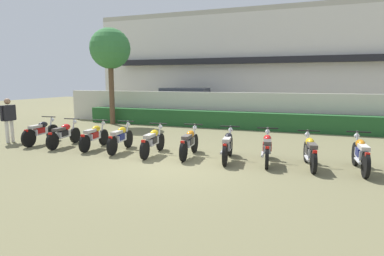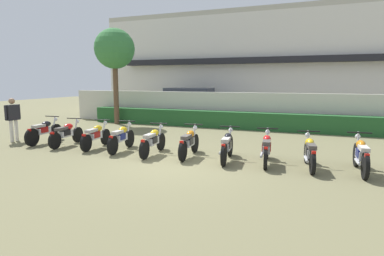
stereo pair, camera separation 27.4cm
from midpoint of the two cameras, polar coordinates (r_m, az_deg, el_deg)
name	(u,v)px [view 1 (the left image)]	position (r m, az deg, el deg)	size (l,w,h in m)	color
ground	(177,164)	(9.09, -3.60, -6.43)	(60.00, 60.00, 0.00)	olive
building	(260,66)	(23.27, 11.52, 10.74)	(21.20, 6.50, 6.70)	silver
compound_wall	(238,110)	(16.49, 7.61, 3.23)	(20.14, 0.30, 1.73)	beige
hedge_row	(235,120)	(15.86, 7.03, 1.39)	(16.11, 0.70, 0.82)	#235628
parked_car	(187,104)	(19.38, -1.21, 4.28)	(4.60, 2.28, 1.89)	navy
tree_near_inspector	(110,50)	(17.84, -14.67, 13.24)	(2.10, 2.10, 5.02)	brown
motorcycle_in_row_0	(41,132)	(13.19, -25.64, -0.58)	(0.60, 1.90, 0.98)	black
motorcycle_in_row_1	(64,134)	(12.39, -22.24, -0.98)	(0.60, 1.88, 0.95)	black
motorcycle_in_row_2	(94,136)	(11.60, -17.49, -1.34)	(0.60, 1.83, 0.95)	black
motorcycle_in_row_3	(120,138)	(10.94, -13.21, -1.71)	(0.60, 1.84, 0.96)	black
motorcycle_in_row_4	(153,141)	(10.25, -7.69, -2.28)	(0.60, 1.90, 0.95)	black
motorcycle_in_row_5	(189,142)	(9.91, -1.28, -2.53)	(0.60, 1.86, 0.96)	black
motorcycle_in_row_6	(228,145)	(9.46, 5.50, -3.06)	(0.60, 1.84, 0.97)	black
motorcycle_in_row_7	(267,148)	(9.33, 12.27, -3.41)	(0.60, 1.82, 0.96)	black
motorcycle_in_row_8	(310,151)	(9.19, 19.30, -3.89)	(0.60, 1.78, 0.95)	black
motorcycle_in_row_9	(361,154)	(9.31, 26.85, -4.09)	(0.60, 1.87, 0.98)	black
inspector_person	(8,116)	(14.03, -30.12, 1.77)	(0.22, 0.67, 1.66)	silver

